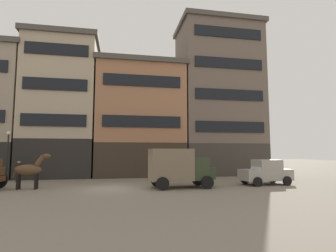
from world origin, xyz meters
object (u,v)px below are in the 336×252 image
(pedestrian_officer, at_px, (19,170))
(streetlamp_curbside, at_px, (8,149))
(sedan_light, at_px, (266,172))
(draft_horse, at_px, (30,169))
(delivery_truck_near, at_px, (179,167))

(pedestrian_officer, distance_m, streetlamp_curbside, 2.00)
(sedan_light, xyz_separation_m, pedestrian_officer, (-18.68, 5.25, 0.07))
(draft_horse, height_order, delivery_truck_near, delivery_truck_near)
(delivery_truck_near, bearing_deg, draft_horse, 173.50)
(delivery_truck_near, height_order, sedan_light, delivery_truck_near)
(draft_horse, bearing_deg, delivery_truck_near, -6.50)
(delivery_truck_near, relative_size, pedestrian_officer, 2.46)
(pedestrian_officer, bearing_deg, draft_horse, -64.21)
(draft_horse, distance_m, delivery_truck_near, 9.80)
(sedan_light, bearing_deg, draft_horse, 177.84)
(sedan_light, bearing_deg, delivery_truck_near, -175.84)
(draft_horse, bearing_deg, sedan_light, -2.16)
(delivery_truck_near, height_order, streetlamp_curbside, streetlamp_curbside)
(pedestrian_officer, xyz_separation_m, streetlamp_curbside, (-1.02, 0.33, 1.69))
(delivery_truck_near, xyz_separation_m, sedan_light, (6.72, 0.49, -0.51))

